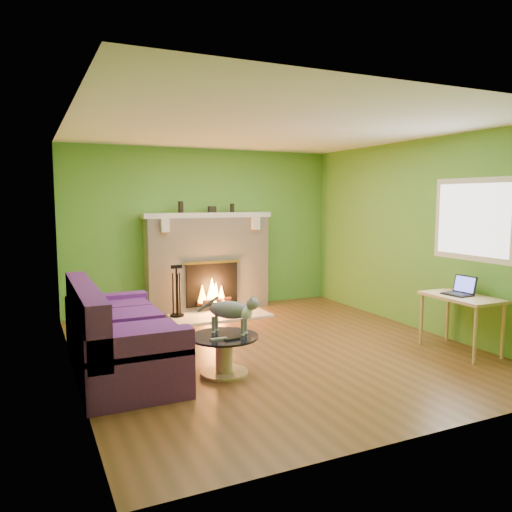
{
  "coord_description": "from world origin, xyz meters",
  "views": [
    {
      "loc": [
        -2.65,
        -5.25,
        1.8
      ],
      "look_at": [
        -0.03,
        0.4,
        1.08
      ],
      "focal_mm": 35.0,
      "sensor_mm": 36.0,
      "label": 1
    }
  ],
  "objects_px": {
    "desk": "(461,303)",
    "cat": "(229,314)",
    "coffee_table": "(224,352)",
    "sofa": "(116,338)"
  },
  "relations": [
    {
      "from": "desk",
      "to": "cat",
      "type": "height_order",
      "value": "cat"
    },
    {
      "from": "coffee_table",
      "to": "cat",
      "type": "distance_m",
      "value": 0.39
    },
    {
      "from": "sofa",
      "to": "desk",
      "type": "height_order",
      "value": "sofa"
    },
    {
      "from": "sofa",
      "to": "cat",
      "type": "xyz_separation_m",
      "value": [
        1.08,
        -0.48,
        0.25
      ]
    },
    {
      "from": "cat",
      "to": "coffee_table",
      "type": "bearing_deg",
      "value": 166.94
    },
    {
      "from": "desk",
      "to": "sofa",
      "type": "bearing_deg",
      "value": 165.35
    },
    {
      "from": "sofa",
      "to": "desk",
      "type": "distance_m",
      "value": 3.94
    },
    {
      "from": "desk",
      "to": "cat",
      "type": "relative_size",
      "value": 1.37
    },
    {
      "from": "desk",
      "to": "cat",
      "type": "xyz_separation_m",
      "value": [
        -2.73,
        0.51,
        0.02
      ]
    },
    {
      "from": "coffee_table",
      "to": "cat",
      "type": "bearing_deg",
      "value": 32.01
    }
  ]
}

